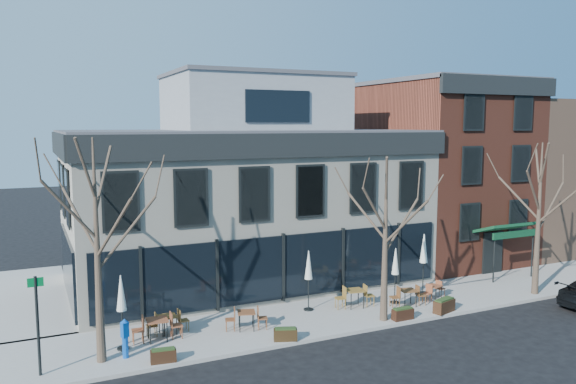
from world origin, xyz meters
name	(u,v)px	position (x,y,z in m)	size (l,w,h in m)	color
ground	(282,306)	(0.00, 0.00, 0.00)	(120.00, 120.00, 0.00)	black
sidewalk_front	(366,309)	(3.25, -2.15, 0.07)	(33.50, 4.70, 0.15)	gray
sidewalk_side	(19,300)	(-11.25, 6.00, 0.07)	(4.50, 12.00, 0.15)	gray
corner_building	(245,194)	(0.07, 5.07, 4.72)	(18.39, 10.39, 11.10)	silver
red_brick_building	(436,170)	(13.00, 4.98, 5.64)	(8.20, 11.78, 11.18)	brown
bg_building	(536,173)	(23.00, 6.00, 5.00)	(12.00, 12.00, 10.00)	#8C664C
tree_corner	(98,248)	(-8.49, -3.20, 4.25)	(3.93, 3.98, 7.92)	#382B21
tree_mid	(386,237)	(3.01, -3.90, 3.79)	(3.50, 3.55, 7.04)	#382B21
tree_right	(539,217)	(12.01, -3.90, 4.02)	(3.72, 3.77, 7.48)	#382B21
sign_pole	(37,320)	(-10.50, -3.50, 2.07)	(0.50, 0.10, 3.40)	black
call_box	(125,337)	(-7.68, -3.25, 0.92)	(0.30, 0.29, 1.45)	#0E4FB8
cafe_set_0	(157,327)	(-6.29, -2.11, 0.69)	(2.00, 0.84, 1.04)	brown
cafe_set_1	(168,322)	(-5.76, -1.57, 0.62)	(1.75, 0.73, 0.92)	brown
cafe_set_2	(246,318)	(-2.75, -2.47, 0.63)	(1.81, 0.93, 0.93)	brown
cafe_set_3	(355,296)	(2.77, -1.92, 0.67)	(1.95, 0.87, 1.00)	brown
cafe_set_4	(408,296)	(5.11, -2.79, 0.63)	(1.81, 0.83, 0.93)	brown
cafe_set_5	(434,291)	(6.85, -2.51, 0.57)	(1.61, 0.88, 0.83)	brown
umbrella_0	(121,297)	(-7.64, -2.41, 2.15)	(0.45, 0.45, 2.83)	black
umbrella_2	(309,268)	(0.67, -1.37, 2.08)	(0.44, 0.44, 2.74)	black
umbrella_3	(395,264)	(4.79, -2.20, 2.01)	(0.42, 0.42, 2.64)	black
umbrella_4	(424,252)	(6.93, -1.57, 2.27)	(0.48, 0.48, 3.00)	black
planter_0	(163,355)	(-6.53, -4.20, 0.40)	(0.93, 0.47, 0.50)	black
planter_1	(285,334)	(-1.78, -4.20, 0.40)	(0.98, 0.66, 0.51)	black
planter_2	(403,314)	(3.77, -4.20, 0.41)	(0.94, 0.38, 0.53)	black
planter_3	(444,305)	(6.04, -4.20, 0.46)	(1.19, 0.74, 0.62)	#321D10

